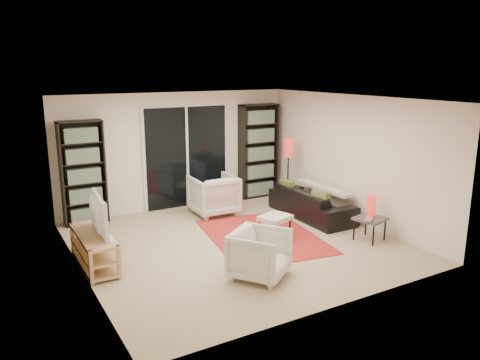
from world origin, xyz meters
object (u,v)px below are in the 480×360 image
object	(u,v)px
bookshelf_left	(83,173)
side_table	(370,220)
armchair_front	(260,254)
ottoman	(275,219)
tv_stand	(94,249)
sofa	(311,203)
bookshelf_right	(259,151)
armchair_back	(214,195)
floor_lamp	(288,154)

from	to	relation	value
bookshelf_left	side_table	bearing A→B (deg)	-40.04
armchair_front	side_table	bearing A→B (deg)	-28.46
ottoman	side_table	distance (m)	1.61
tv_stand	sofa	distance (m)	4.28
side_table	armchair_front	bearing A→B (deg)	-172.96
bookshelf_right	armchair_back	bearing A→B (deg)	-155.07
bookshelf_right	tv_stand	distance (m)	4.74
bookshelf_left	armchair_front	size ratio (longest dim) A/B	2.58
armchair_front	side_table	distance (m)	2.42
armchair_front	floor_lamp	xyz separation A→B (m)	(2.48, 2.81, 0.75)
bookshelf_right	ottoman	size ratio (longest dim) A/B	3.38
floor_lamp	armchair_front	bearing A→B (deg)	-131.44
armchair_front	ottoman	size ratio (longest dim) A/B	1.22
sofa	floor_lamp	world-z (taller)	floor_lamp
ottoman	tv_stand	bearing A→B (deg)	173.14
sofa	floor_lamp	size ratio (longest dim) A/B	1.37
armchair_back	side_table	xyz separation A→B (m)	(1.64, -2.66, -0.04)
bookshelf_left	side_table	xyz separation A→B (m)	(3.99, -3.35, -0.62)
bookshelf_right	armchair_front	distance (m)	4.35
sofa	armchair_front	distance (m)	2.97
bookshelf_right	ottoman	distance (m)	2.81
side_table	sofa	bearing A→B (deg)	91.96
bookshelf_right	side_table	world-z (taller)	bookshelf_right
bookshelf_left	sofa	distance (m)	4.40
sofa	floor_lamp	distance (m)	1.28
armchair_back	bookshelf_left	bearing A→B (deg)	-14.15
side_table	tv_stand	bearing A→B (deg)	163.69
tv_stand	armchair_back	bearing A→B (deg)	27.43
armchair_front	side_table	world-z (taller)	armchair_front
sofa	side_table	bearing A→B (deg)	-177.03
sofa	tv_stand	bearing A→B (deg)	94.47
bookshelf_left	sofa	bearing A→B (deg)	-24.93
ottoman	side_table	bearing A→B (deg)	-34.20
armchair_back	floor_lamp	distance (m)	1.85
bookshelf_right	armchair_front	world-z (taller)	bookshelf_right
bookshelf_right	ottoman	world-z (taller)	bookshelf_right
tv_stand	floor_lamp	size ratio (longest dim) A/B	0.96
tv_stand	armchair_back	xyz separation A→B (m)	(2.69, 1.40, 0.13)
tv_stand	bookshelf_right	bearing A→B (deg)	26.55
ottoman	floor_lamp	xyz separation A→B (m)	(1.41, 1.60, 0.75)
bookshelf_right	side_table	bearing A→B (deg)	-87.56
ottoman	side_table	xyz separation A→B (m)	(1.33, -0.91, 0.01)
tv_stand	floor_lamp	xyz separation A→B (m)	(4.40, 1.24, 0.83)
bookshelf_left	sofa	xyz separation A→B (m)	(3.94, -1.83, -0.69)
armchair_front	side_table	size ratio (longest dim) A/B	1.35
bookshelf_left	tv_stand	world-z (taller)	bookshelf_left
bookshelf_left	armchair_front	world-z (taller)	bookshelf_left
bookshelf_left	floor_lamp	distance (m)	4.16
bookshelf_right	sofa	xyz separation A→B (m)	(0.09, -1.83, -0.76)
ottoman	sofa	bearing A→B (deg)	25.77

